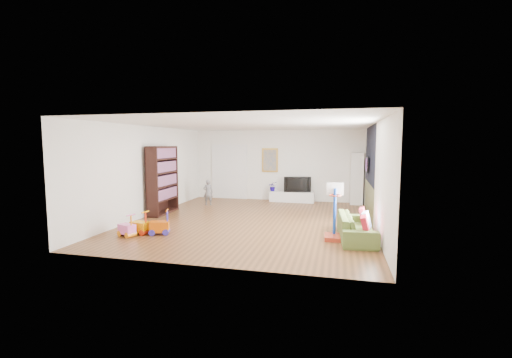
% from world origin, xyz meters
% --- Properties ---
extents(floor, '(6.50, 7.50, 0.00)m').
position_xyz_m(floor, '(0.00, 0.00, 0.00)').
color(floor, brown).
rests_on(floor, ground).
extents(ceiling, '(6.50, 7.50, 0.00)m').
position_xyz_m(ceiling, '(0.00, 0.00, 2.70)').
color(ceiling, white).
rests_on(ceiling, ground).
extents(wall_back, '(6.50, 0.00, 2.70)m').
position_xyz_m(wall_back, '(0.00, 3.75, 1.35)').
color(wall_back, white).
rests_on(wall_back, ground).
extents(wall_front, '(6.50, 0.00, 2.70)m').
position_xyz_m(wall_front, '(0.00, -3.75, 1.35)').
color(wall_front, silver).
rests_on(wall_front, ground).
extents(wall_left, '(0.00, 7.50, 2.70)m').
position_xyz_m(wall_left, '(-3.25, 0.00, 1.35)').
color(wall_left, silver).
rests_on(wall_left, ground).
extents(wall_right, '(0.00, 7.50, 2.70)m').
position_xyz_m(wall_right, '(3.25, 0.00, 1.35)').
color(wall_right, white).
rests_on(wall_right, ground).
extents(navy_accent, '(0.01, 3.20, 1.70)m').
position_xyz_m(navy_accent, '(3.23, 1.40, 1.85)').
color(navy_accent, black).
rests_on(navy_accent, wall_right).
extents(olive_wainscot, '(0.01, 3.20, 1.00)m').
position_xyz_m(olive_wainscot, '(3.23, 1.40, 0.50)').
color(olive_wainscot, brown).
rests_on(olive_wainscot, wall_right).
extents(doorway, '(1.45, 0.06, 2.10)m').
position_xyz_m(doorway, '(-1.90, 3.71, 1.05)').
color(doorway, white).
rests_on(doorway, ground).
extents(painting_back, '(0.62, 0.06, 0.92)m').
position_xyz_m(painting_back, '(-0.25, 3.71, 1.55)').
color(painting_back, gold).
rests_on(painting_back, wall_back).
extents(artwork_right, '(0.04, 0.56, 0.46)m').
position_xyz_m(artwork_right, '(3.17, 1.60, 1.55)').
color(artwork_right, '#7F3F8C').
rests_on(artwork_right, wall_right).
extents(media_console, '(1.67, 0.46, 0.39)m').
position_xyz_m(media_console, '(0.65, 3.43, 0.19)').
color(media_console, white).
rests_on(media_console, ground).
extents(tall_cabinet, '(0.44, 0.44, 1.86)m').
position_xyz_m(tall_cabinet, '(2.98, 3.48, 0.93)').
color(tall_cabinet, white).
rests_on(tall_cabinet, ground).
extents(bookshelf, '(0.43, 1.45, 2.10)m').
position_xyz_m(bookshelf, '(-2.98, 0.35, 1.05)').
color(bookshelf, black).
rests_on(bookshelf, ground).
extents(sofa, '(0.87, 1.94, 0.55)m').
position_xyz_m(sofa, '(2.77, -1.24, 0.28)').
color(sofa, '#597031').
rests_on(sofa, ground).
extents(basketball_hoop, '(0.46, 0.55, 1.29)m').
position_xyz_m(basketball_hoop, '(2.28, -1.43, 0.64)').
color(basketball_hoop, '#B2351F').
rests_on(basketball_hoop, ground).
extents(ride_on_yellow, '(0.46, 0.33, 0.57)m').
position_xyz_m(ride_on_yellow, '(-2.28, -2.06, 0.28)').
color(ride_on_yellow, '#F59C00').
rests_on(ride_on_yellow, ground).
extents(ride_on_orange, '(0.51, 0.41, 0.60)m').
position_xyz_m(ride_on_orange, '(-1.81, -1.98, 0.30)').
color(ride_on_orange, '#DB5A07').
rests_on(ride_on_orange, ground).
extents(ride_on_pink, '(0.46, 0.37, 0.54)m').
position_xyz_m(ride_on_pink, '(-2.47, -2.31, 0.27)').
color(ride_on_pink, pink).
rests_on(ride_on_pink, ground).
extents(child, '(0.38, 0.30, 0.91)m').
position_xyz_m(child, '(-2.16, 2.06, 0.46)').
color(child, slate).
rests_on(child, ground).
extents(tv, '(1.01, 0.33, 0.58)m').
position_xyz_m(tv, '(0.84, 3.44, 0.68)').
color(tv, black).
rests_on(tv, media_console).
extents(vase_plant, '(0.39, 0.36, 0.36)m').
position_xyz_m(vase_plant, '(-0.08, 3.44, 0.57)').
color(vase_plant, '#17077F').
rests_on(vase_plant, media_console).
extents(pillow_left, '(0.15, 0.42, 0.42)m').
position_xyz_m(pillow_left, '(2.92, -1.80, 0.44)').
color(pillow_left, '#B1172A').
rests_on(pillow_left, sofa).
extents(pillow_center, '(0.18, 0.39, 0.38)m').
position_xyz_m(pillow_center, '(2.99, -1.21, 0.44)').
color(pillow_center, white).
rests_on(pillow_center, sofa).
extents(pillow_right, '(0.15, 0.38, 0.37)m').
position_xyz_m(pillow_right, '(2.94, -0.68, 0.44)').
color(pillow_right, '#AC263A').
rests_on(pillow_right, sofa).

